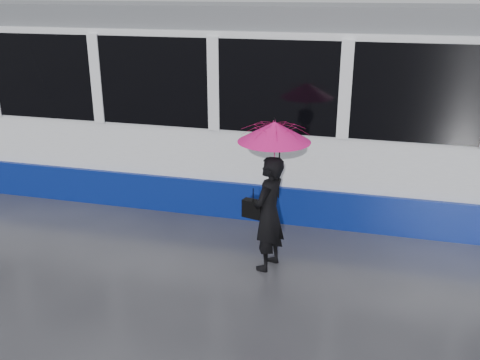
# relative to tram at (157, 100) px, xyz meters

# --- Properties ---
(ground) EXTENTS (90.00, 90.00, 0.00)m
(ground) POSITION_rel_tram_xyz_m (1.16, -2.50, -1.64)
(ground) COLOR #2C2C32
(ground) RESTS_ON ground
(rails) EXTENTS (34.00, 1.51, 0.02)m
(rails) POSITION_rel_tram_xyz_m (1.16, -0.00, -1.63)
(rails) COLOR #3F3D38
(rails) RESTS_ON ground
(tram) EXTENTS (26.00, 2.56, 3.35)m
(tram) POSITION_rel_tram_xyz_m (0.00, 0.00, 0.00)
(tram) COLOR white
(tram) RESTS_ON ground
(woman) EXTENTS (0.52, 0.66, 1.59)m
(woman) POSITION_rel_tram_xyz_m (2.70, -2.70, -0.85)
(woman) COLOR black
(woman) RESTS_ON ground
(umbrella) EXTENTS (1.14, 1.14, 1.07)m
(umbrella) POSITION_rel_tram_xyz_m (2.75, -2.70, 0.10)
(umbrella) COLOR #EA134B
(umbrella) RESTS_ON ground
(handbag) EXTENTS (0.31, 0.19, 0.43)m
(handbag) POSITION_rel_tram_xyz_m (2.48, -2.68, -0.81)
(handbag) COLOR black
(handbag) RESTS_ON ground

